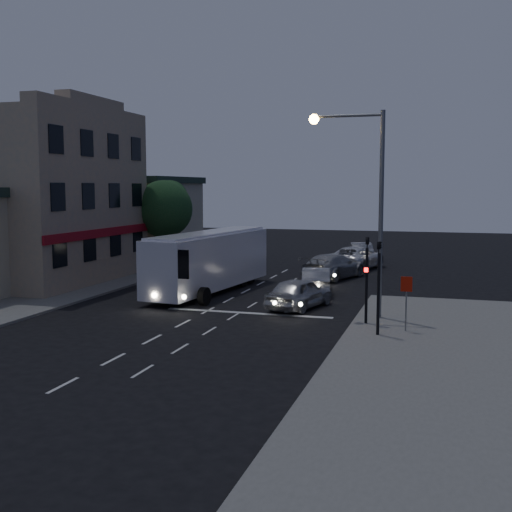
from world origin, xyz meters
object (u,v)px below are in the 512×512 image
(car_suv, at_px, (299,293))
(car_sedan_b, at_px, (333,266))
(tour_bus, at_px, (210,260))
(car_sedan_c, at_px, (356,258))
(regulatory_sign, at_px, (406,294))
(street_tree, at_px, (164,206))
(traffic_signal_main, at_px, (367,269))
(streetlight, at_px, (366,190))
(traffic_signal_side, at_px, (379,276))
(car_sedan_a, at_px, (316,280))
(car_extra, at_px, (360,252))

(car_suv, distance_m, car_sedan_b, 10.39)
(tour_bus, distance_m, car_sedan_c, 14.03)
(regulatory_sign, distance_m, street_tree, 23.40)
(traffic_signal_main, relative_size, street_tree, 0.66)
(streetlight, bearing_deg, traffic_signal_side, -74.30)
(car_sedan_a, height_order, car_sedan_c, car_sedan_c)
(car_extra, bearing_deg, car_sedan_a, 74.14)
(car_suv, relative_size, car_sedan_c, 0.76)
(tour_bus, distance_m, regulatory_sign, 13.29)
(tour_bus, xyz_separation_m, streetlight, (9.15, -4.86, 3.91))
(car_suv, bearing_deg, car_extra, -76.04)
(streetlight, xyz_separation_m, street_tree, (-15.55, 12.82, -1.23))
(car_sedan_c, bearing_deg, streetlight, 111.88)
(car_extra, distance_m, streetlight, 23.30)
(car_sedan_b, xyz_separation_m, street_tree, (-12.08, 0.84, 3.69))
(traffic_signal_side, relative_size, regulatory_sign, 1.86)
(car_sedan_c, xyz_separation_m, regulatory_sign, (4.69, -19.73, 0.78))
(traffic_signal_main, bearing_deg, traffic_signal_side, -70.51)
(car_suv, distance_m, traffic_signal_main, 4.97)
(car_suv, xyz_separation_m, streetlight, (3.32, -1.60, 4.98))
(car_suv, height_order, traffic_signal_side, traffic_signal_side)
(streetlight, bearing_deg, car_sedan_b, 106.13)
(car_extra, bearing_deg, regulatory_sign, 86.85)
(streetlight, bearing_deg, regulatory_sign, -51.25)
(regulatory_sign, bearing_deg, car_sedan_a, 121.57)
(car_sedan_c, bearing_deg, traffic_signal_main, 111.98)
(car_sedan_a, relative_size, regulatory_sign, 1.95)
(traffic_signal_main, relative_size, regulatory_sign, 1.86)
(tour_bus, bearing_deg, car_sedan_c, 69.35)
(tour_bus, distance_m, car_extra, 18.71)
(car_extra, relative_size, traffic_signal_main, 1.09)
(street_tree, bearing_deg, regulatory_sign, -41.08)
(streetlight, bearing_deg, street_tree, 140.49)
(street_tree, bearing_deg, streetlight, -39.51)
(car_sedan_a, xyz_separation_m, street_tree, (-12.09, 6.44, 3.79))
(streetlight, bearing_deg, car_extra, 97.86)
(tour_bus, distance_m, street_tree, 10.56)
(car_sedan_c, distance_m, traffic_signal_main, 19.03)
(regulatory_sign, bearing_deg, tour_bus, 146.68)
(regulatory_sign, xyz_separation_m, streetlight, (-1.96, 2.44, 4.14))
(traffic_signal_main, height_order, street_tree, street_tree)
(tour_bus, height_order, car_sedan_c, tour_bus)
(car_sedan_b, bearing_deg, traffic_signal_main, 123.34)
(traffic_signal_side, bearing_deg, regulatory_sign, 43.92)
(car_sedan_b, bearing_deg, street_tree, 13.86)
(traffic_signal_main, bearing_deg, regulatory_sign, -30.84)
(car_extra, relative_size, street_tree, 0.72)
(traffic_signal_main, bearing_deg, street_tree, 137.97)
(car_sedan_b, height_order, regulatory_sign, regulatory_sign)
(car_sedan_a, distance_m, traffic_signal_side, 10.87)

